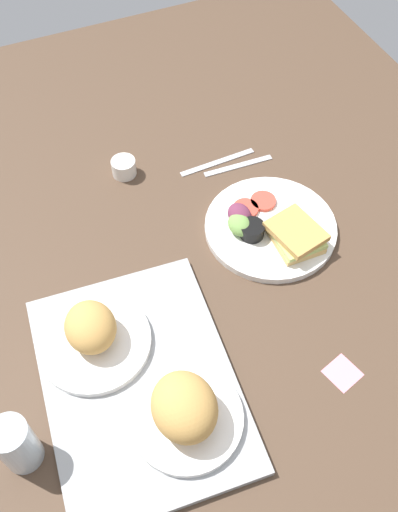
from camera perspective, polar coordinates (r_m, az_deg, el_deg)
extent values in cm
cube|color=#4C3828|center=(117.68, 1.73, -1.83)|extent=(190.00, 150.00, 3.00)
cube|color=#9EA0A3|center=(104.17, -6.03, -12.44)|extent=(47.42, 36.39, 1.60)
cylinder|color=white|center=(99.59, -1.27, -15.96)|extent=(19.35, 19.35, 1.40)
ellipsoid|color=tan|center=(94.98, -1.49, -14.91)|extent=(12.45, 10.76, 8.49)
cylinder|color=white|center=(107.10, -10.47, -8.46)|extent=(20.97, 20.97, 1.40)
ellipsoid|color=tan|center=(103.68, -10.85, -7.02)|extent=(10.63, 9.18, 7.25)
cylinder|color=white|center=(123.06, 7.19, 2.88)|extent=(28.29, 28.29, 1.60)
cube|color=#DBB266|center=(120.00, 9.58, 1.76)|extent=(11.21, 9.26, 1.40)
cube|color=#B2C66B|center=(119.07, 9.66, 2.12)|extent=(11.10, 9.13, 1.00)
cube|color=tan|center=(118.14, 9.74, 2.48)|extent=(12.68, 11.15, 1.40)
cylinder|color=#D14738|center=(126.11, 6.47, 5.50)|extent=(5.60, 5.60, 0.80)
cylinder|color=#D14738|center=(124.29, 4.70, 4.76)|extent=(5.60, 5.60, 0.80)
cylinder|color=black|center=(119.18, 5.36, 2.61)|extent=(5.20, 5.20, 3.00)
cylinder|color=#EFEACC|center=(118.33, 5.40, 2.94)|extent=(4.26, 4.26, 0.60)
ellipsoid|color=#729E4C|center=(119.50, 4.13, 3.16)|extent=(6.00, 4.80, 3.60)
ellipsoid|color=#6B2D47|center=(121.28, 4.08, 4.18)|extent=(6.00, 4.80, 3.60)
cylinder|color=silver|center=(98.75, -17.87, -17.56)|extent=(6.33, 6.33, 11.67)
cylinder|color=silver|center=(133.56, -7.56, 8.82)|extent=(5.60, 5.60, 4.00)
cube|color=#B7B7BC|center=(135.64, 3.96, 9.06)|extent=(2.22, 17.05, 0.50)
cube|color=#B7B7BC|center=(136.22, 1.87, 9.42)|extent=(2.11, 19.04, 0.50)
cube|color=pink|center=(108.30, 14.22, -11.32)|extent=(6.95, 6.95, 0.12)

